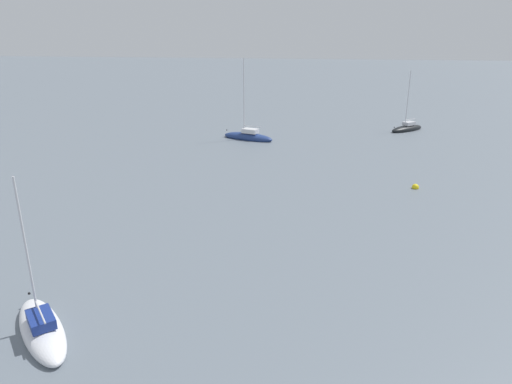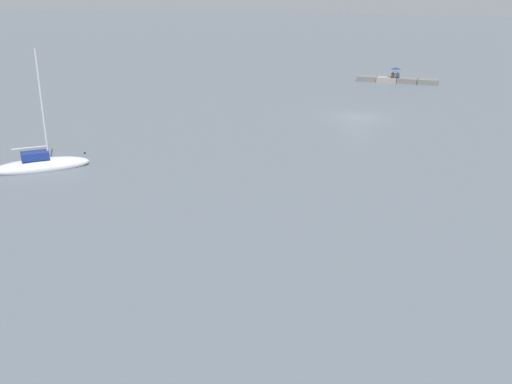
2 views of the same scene
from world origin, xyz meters
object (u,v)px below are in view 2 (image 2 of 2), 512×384
person_seated_brown_right (393,76)px  sailboat_white_outer (41,165)px  person_seated_blue_left (398,76)px  umbrella_open_navy (396,68)px

person_seated_brown_right → sailboat_white_outer: bearing=67.2°
person_seated_blue_left → person_seated_brown_right: size_ratio=1.00×
person_seated_blue_left → umbrella_open_navy: (0.29, -0.11, 0.85)m
person_seated_blue_left → person_seated_brown_right: (0.56, 0.09, 0.00)m
person_seated_blue_left → umbrella_open_navy: bearing=-26.3°
person_seated_brown_right → umbrella_open_navy: 0.92m
person_seated_brown_right → umbrella_open_navy: size_ratio=0.57×
person_seated_blue_left → sailboat_white_outer: 46.55m
person_seated_blue_left → sailboat_white_outer: sailboat_white_outer is taller
person_seated_brown_right → umbrella_open_navy: umbrella_open_navy is taller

